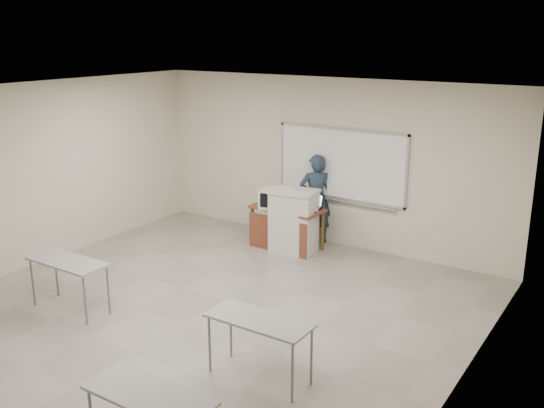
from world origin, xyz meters
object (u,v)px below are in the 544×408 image
Objects in this scene: instructor_desk at (284,221)px; crt_monitor at (272,198)px; whiteboard at (341,165)px; mouse at (316,211)px; keyboard at (289,187)px; laptop at (311,206)px; podium at (294,221)px; presenter at (316,199)px.

crt_monitor is at bearing -173.94° from instructor_desk.
crt_monitor is at bearing -140.16° from whiteboard.
mouse is 0.62m from keyboard.
keyboard is at bearing -150.64° from laptop.
podium is 2.82× the size of keyboard.
whiteboard is 1.50× the size of presenter.
crt_monitor is at bearing -146.38° from mouse.
podium reaches higher than instructor_desk.
keyboard is 0.24× the size of presenter.
keyboard is (-0.50, -0.07, 0.36)m from mouse.
whiteboard is 0.79m from presenter.
presenter is at bearing 76.61° from podium.
mouse is at bearing -103.64° from whiteboard.
laptop is 0.19m from mouse.
instructor_desk is 0.56m from laptop.
presenter is (0.07, 0.66, 0.26)m from podium.
whiteboard is 0.95m from mouse.
podium reaches higher than laptop.
presenter reaches higher than instructor_desk.
podium is (-0.50, -0.77, -0.92)m from whiteboard.
presenter is at bearing 111.05° from laptop.
instructor_desk is 0.78× the size of presenter.
podium is 0.68× the size of presenter.
mouse is at bearing 18.68° from instructor_desk.
podium is at bearing -125.37° from laptop.
whiteboard is 1.42m from instructor_desk.
podium is 0.71m from presenter.
laptop is 3.39× the size of mouse.
presenter reaches higher than crt_monitor.
podium reaches higher than mouse.
laptop is (0.20, 0.26, 0.25)m from podium.
laptop is at bearing 165.72° from mouse.
keyboard is at bearing 31.99° from presenter.
podium is at bearing 46.76° from presenter.
laptop is at bearing 8.37° from crt_monitor.
crt_monitor is 0.72m from laptop.
whiteboard reaches higher than keyboard.
mouse is at bearing 20.65° from keyboard.
presenter is (0.52, 0.68, -0.10)m from crt_monitor.
presenter is (0.27, 0.67, 0.30)m from instructor_desk.
podium is (0.20, 0.01, 0.04)m from instructor_desk.
crt_monitor is at bearing 175.44° from podium.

